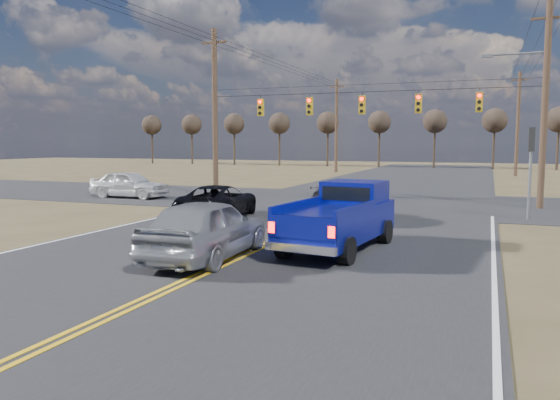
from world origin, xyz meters
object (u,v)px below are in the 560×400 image
(pickup_truck, at_px, (341,218))
(cross_car_west, at_px, (129,184))
(white_car_queue, at_px, (355,204))
(dgrey_car_queue, at_px, (335,194))
(black_suv, at_px, (218,202))
(silver_suv, at_px, (206,228))

(pickup_truck, distance_m, cross_car_west, 19.02)
(pickup_truck, distance_m, white_car_queue, 6.46)
(white_car_queue, distance_m, dgrey_car_queue, 5.14)
(black_suv, relative_size, cross_car_west, 1.11)
(pickup_truck, xyz_separation_m, black_suv, (-6.74, 4.88, -0.26))
(silver_suv, xyz_separation_m, black_suv, (-3.54, 7.54, -0.15))
(dgrey_car_queue, relative_size, cross_car_west, 0.88)
(black_suv, bearing_deg, cross_car_west, -42.23)
(cross_car_west, bearing_deg, silver_suv, -137.53)
(silver_suv, height_order, cross_car_west, silver_suv)
(silver_suv, relative_size, dgrey_car_queue, 1.23)
(white_car_queue, bearing_deg, silver_suv, 72.46)
(black_suv, xyz_separation_m, white_car_queue, (5.68, 1.49, -0.03))
(black_suv, distance_m, white_car_queue, 5.88)
(white_car_queue, height_order, cross_car_west, cross_car_west)
(white_car_queue, xyz_separation_m, dgrey_car_queue, (-2.14, 4.67, -0.09))
(black_suv, relative_size, white_car_queue, 1.23)
(black_suv, xyz_separation_m, dgrey_car_queue, (3.54, 6.16, -0.12))
(dgrey_car_queue, xyz_separation_m, cross_car_west, (-12.49, -0.29, 0.20))
(pickup_truck, bearing_deg, white_car_queue, 105.89)
(white_car_queue, bearing_deg, dgrey_car_queue, -69.57)
(black_suv, distance_m, dgrey_car_queue, 7.11)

